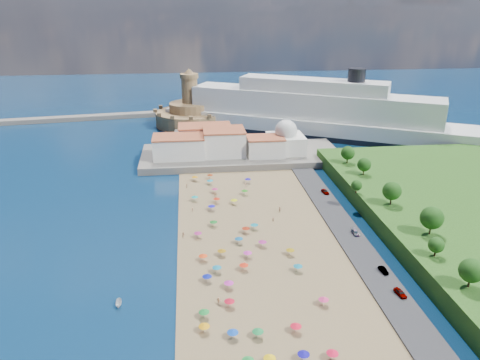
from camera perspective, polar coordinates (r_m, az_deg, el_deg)
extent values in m
plane|color=#071938|center=(146.15, -0.46, -6.49)|extent=(700.00, 700.00, 0.00)
cube|color=#59544C|center=(213.75, 0.15, 3.02)|extent=(90.00, 36.00, 3.00)
cube|color=#59544C|center=(246.06, -5.91, 5.26)|extent=(18.00, 70.00, 2.40)
cube|color=#59544C|center=(305.30, -24.89, 6.53)|extent=(199.03, 34.77, 2.60)
cube|color=silver|center=(206.89, -7.46, 3.97)|extent=(22.00, 14.00, 9.00)
cube|color=silver|center=(209.04, -1.97, 4.60)|extent=(18.00, 16.00, 11.00)
cube|color=silver|center=(207.78, 3.09, 4.05)|extent=(16.00, 12.00, 8.00)
cube|color=silver|center=(220.27, -4.30, 5.27)|extent=(24.00, 14.00, 10.00)
cube|color=silver|center=(213.37, 5.58, 4.43)|extent=(16.00, 16.00, 8.00)
sphere|color=silver|center=(211.74, 5.63, 5.99)|extent=(10.00, 10.00, 10.00)
cylinder|color=silver|center=(210.80, 5.67, 6.98)|extent=(1.20, 1.20, 1.60)
cylinder|color=#97754B|center=(274.41, -6.03, 7.50)|extent=(40.00, 40.00, 8.00)
cylinder|color=#97754B|center=(272.98, -6.09, 8.83)|extent=(24.00, 24.00, 5.00)
cylinder|color=#97754B|center=(271.15, -6.16, 10.79)|extent=(9.00, 9.00, 14.00)
cylinder|color=#97754B|center=(269.84, -6.23, 12.51)|extent=(10.40, 10.40, 2.40)
cone|color=#97754B|center=(269.46, -6.25, 13.07)|extent=(6.00, 6.00, 3.00)
cube|color=black|center=(256.55, 8.57, 5.82)|extent=(157.55, 99.32, 2.66)
cube|color=silver|center=(255.65, 8.62, 6.60)|extent=(156.48, 98.49, 9.86)
cube|color=silver|center=(253.08, 8.76, 9.12)|extent=(125.39, 79.18, 13.15)
cube|color=silver|center=(251.28, 8.88, 11.32)|extent=(74.95, 49.58, 6.58)
cylinder|color=black|center=(246.43, 14.05, 12.32)|extent=(8.77, 8.77, 6.58)
cylinder|color=gray|center=(134.10, 6.13, -8.72)|extent=(0.07, 0.07, 2.00)
cone|color=#92740D|center=(133.65, 6.14, -8.39)|extent=(2.50, 2.50, 0.60)
cylinder|color=gray|center=(149.41, -3.24, -5.35)|extent=(0.07, 0.07, 2.00)
cone|color=#11621D|center=(149.01, -3.25, -5.04)|extent=(2.50, 2.50, 0.60)
cylinder|color=gray|center=(106.28, -4.38, -17.60)|extent=(0.07, 0.07, 2.00)
cone|color=orange|center=(105.72, -4.39, -17.22)|extent=(2.50, 2.50, 0.60)
cylinder|color=gray|center=(164.96, -0.73, -2.67)|extent=(0.07, 0.07, 2.00)
cone|color=#C0C80A|center=(164.60, -0.73, -2.38)|extent=(2.50, 2.50, 0.60)
cylinder|color=gray|center=(142.95, -5.15, -6.69)|extent=(0.07, 0.07, 2.00)
cone|color=#9A2166|center=(142.54, -5.17, -6.37)|extent=(2.50, 2.50, 0.60)
cone|color=#167D2E|center=(97.60, 0.98, -21.00)|extent=(2.50, 2.50, 0.60)
cylinder|color=gray|center=(137.67, 2.76, -7.78)|extent=(0.07, 0.07, 2.00)
cone|color=#9E2175|center=(137.24, 2.77, -7.45)|extent=(2.50, 2.50, 0.60)
cylinder|color=gray|center=(174.72, -3.09, -1.31)|extent=(0.07, 0.07, 2.00)
cone|color=#AB245C|center=(174.38, -3.10, -1.03)|extent=(2.50, 2.50, 0.60)
cylinder|color=gray|center=(113.16, -1.29, -14.82)|extent=(0.07, 0.07, 2.00)
cone|color=red|center=(112.64, -1.29, -14.44)|extent=(2.50, 2.50, 0.60)
cylinder|color=gray|center=(184.19, 0.95, -0.08)|extent=(0.07, 0.07, 2.00)
cone|color=#160B99|center=(183.87, 0.95, 0.19)|extent=(2.50, 2.50, 0.60)
cylinder|color=gray|center=(106.68, 6.83, -17.54)|extent=(0.07, 0.07, 2.00)
cone|color=red|center=(106.12, 6.85, -17.16)|extent=(2.50, 2.50, 0.60)
cone|color=yellow|center=(98.19, 3.63, -20.74)|extent=(2.50, 2.50, 0.60)
cylinder|color=gray|center=(160.54, -3.48, -3.40)|extent=(0.07, 0.07, 2.00)
cone|color=#110EB9|center=(160.18, -3.49, -3.11)|extent=(2.50, 2.50, 0.60)
cylinder|color=gray|center=(115.38, 10.14, -14.40)|extent=(0.07, 0.07, 2.00)
cone|color=#C52A65|center=(114.87, 10.17, -14.03)|extent=(2.50, 2.50, 0.60)
cylinder|color=gray|center=(166.16, -2.87, -2.52)|extent=(0.07, 0.07, 2.00)
cone|color=#AC210D|center=(165.80, -2.88, -2.23)|extent=(2.50, 2.50, 0.60)
cylinder|color=gray|center=(101.35, 11.19, -20.27)|extent=(0.07, 0.07, 2.00)
cone|color=red|center=(100.77, 11.22, -19.88)|extent=(2.50, 2.50, 0.60)
cylinder|color=gray|center=(147.39, 1.76, -5.71)|extent=(0.07, 0.07, 2.00)
cone|color=#0E7487|center=(146.99, 1.76, -5.39)|extent=(2.50, 2.50, 0.60)
cylinder|color=gray|center=(139.23, -0.16, -7.40)|extent=(0.07, 0.07, 2.00)
cone|color=navy|center=(138.80, -0.16, -7.07)|extent=(2.50, 2.50, 0.60)
cylinder|color=gray|center=(145.21, 0.71, -6.13)|extent=(0.07, 0.07, 2.00)
cone|color=maroon|center=(144.80, 0.72, -5.82)|extent=(2.50, 2.50, 0.60)
cylinder|color=gray|center=(188.80, -3.68, 0.42)|extent=(0.07, 0.07, 2.00)
cone|color=maroon|center=(188.49, -3.68, 0.68)|extent=(2.50, 2.50, 0.60)
cylinder|color=gray|center=(168.28, -5.53, -2.28)|extent=(0.07, 0.07, 2.00)
cone|color=#0E8786|center=(167.93, -5.54, -2.00)|extent=(2.50, 2.50, 0.60)
cylinder|color=gray|center=(126.93, 7.07, -10.62)|extent=(0.07, 0.07, 2.00)
cone|color=#0F6E8A|center=(126.46, 7.08, -10.28)|extent=(2.50, 2.50, 0.60)
cylinder|color=gray|center=(100.27, 7.74, -20.55)|extent=(0.07, 0.07, 2.00)
cone|color=#120B93|center=(99.68, 7.77, -20.17)|extent=(2.50, 2.50, 0.60)
cylinder|color=gray|center=(172.92, 0.57, -1.52)|extent=(0.07, 0.07, 2.00)
cone|color=#208116|center=(172.57, 0.57, -1.24)|extent=(2.50, 2.50, 0.60)
cylinder|color=gray|center=(130.95, -4.52, -9.45)|extent=(0.07, 0.07, 2.00)
cone|color=red|center=(130.50, -4.53, -9.11)|extent=(2.50, 2.50, 0.60)
cylinder|color=gray|center=(133.09, -2.24, -8.85)|extent=(0.07, 0.07, 2.00)
cone|color=#94690D|center=(132.64, -2.24, -8.52)|extent=(2.50, 2.50, 0.60)
cylinder|color=gray|center=(126.46, 0.47, -10.57)|extent=(0.07, 0.07, 2.00)
cone|color=red|center=(126.00, 0.47, -10.22)|extent=(2.50, 2.50, 0.60)
cylinder|color=gray|center=(119.41, -1.36, -12.68)|extent=(0.07, 0.07, 2.00)
cone|color=#BA279C|center=(118.91, -1.37, -12.32)|extent=(2.50, 2.50, 0.60)
cylinder|color=gray|center=(132.06, 0.94, -9.10)|extent=(0.07, 0.07, 2.00)
cone|color=#BE289E|center=(131.61, 0.94, -8.76)|extent=(2.50, 2.50, 0.60)
cylinder|color=gray|center=(182.99, -3.68, -0.26)|extent=(0.07, 0.07, 2.00)
cone|color=#107B96|center=(182.66, -3.68, 0.00)|extent=(2.50, 2.50, 0.60)
cylinder|color=gray|center=(125.59, -2.84, -10.85)|extent=(0.07, 0.07, 2.00)
cone|color=#0F6D90|center=(125.11, -2.85, -10.50)|extent=(2.50, 2.50, 0.60)
cylinder|color=gray|center=(187.20, -5.52, 0.18)|extent=(0.07, 0.07, 2.00)
cone|color=#CA7E08|center=(186.88, -5.53, 0.44)|extent=(2.50, 2.50, 0.60)
cylinder|color=gray|center=(122.14, -4.03, -11.89)|extent=(0.07, 0.07, 2.00)
cone|color=#0B1794|center=(121.66, -4.04, -11.53)|extent=(2.50, 2.50, 0.60)
cylinder|color=gray|center=(110.20, -4.41, -16.00)|extent=(0.07, 0.07, 2.00)
cone|color=#15772B|center=(109.67, -4.42, -15.62)|extent=(2.50, 2.50, 0.60)
cylinder|color=gray|center=(104.45, -0.89, -18.34)|extent=(0.07, 0.07, 2.00)
cone|color=#0D41B0|center=(103.88, -0.89, -17.95)|extent=(2.50, 2.50, 0.60)
cylinder|color=gray|center=(104.73, 2.19, -18.23)|extent=(0.07, 0.07, 2.00)
cone|color=#147536|center=(104.17, 2.20, -17.84)|extent=(2.50, 2.50, 0.60)
imported|color=tan|center=(180.73, 0.70, -0.52)|extent=(1.35, 1.34, 1.87)
imported|color=tan|center=(180.56, -6.52, -0.70)|extent=(0.47, 1.05, 1.77)
imported|color=tan|center=(128.07, 0.55, -10.21)|extent=(0.90, 0.99, 1.69)
imported|color=tan|center=(159.85, 4.87, -3.58)|extent=(0.70, 1.77, 1.87)
imported|color=tan|center=(114.28, -2.64, -14.48)|extent=(1.71, 1.38, 1.83)
imported|color=tan|center=(160.03, -5.78, -3.64)|extent=(1.01, 1.18, 1.58)
imported|color=tan|center=(171.48, -3.07, -1.82)|extent=(0.99, 0.94, 1.62)
imported|color=tan|center=(143.59, -6.91, -6.66)|extent=(0.93, 0.73, 1.87)
imported|color=tan|center=(152.65, 4.06, -4.83)|extent=(0.70, 0.73, 1.68)
imported|color=white|center=(117.60, -14.56, -14.39)|extent=(1.44, 3.53, 1.35)
imported|color=gray|center=(148.03, 13.88, -6.22)|extent=(1.80, 4.20, 1.21)
imported|color=gray|center=(176.14, 10.34, -1.38)|extent=(2.39, 4.47, 1.45)
imported|color=gray|center=(122.76, 18.96, -12.86)|extent=(2.25, 4.27, 1.39)
imported|color=gray|center=(130.64, 17.08, -10.46)|extent=(1.80, 3.85, 1.22)
cylinder|color=#382314|center=(121.29, 26.16, -11.00)|extent=(0.50, 0.50, 3.11)
sphere|color=#14380F|center=(119.93, 26.37, -9.86)|extent=(5.59, 5.59, 5.59)
cylinder|color=#382314|center=(131.45, 22.69, -8.10)|extent=(0.50, 0.50, 2.27)
sphere|color=#14380F|center=(130.53, 22.81, -7.32)|extent=(4.08, 4.08, 4.08)
cylinder|color=#382314|center=(142.26, 22.18, -5.47)|extent=(0.50, 0.50, 3.61)
sphere|color=#14380F|center=(140.93, 22.36, -4.29)|extent=(6.50, 6.50, 6.50)
cylinder|color=#382314|center=(158.33, 17.91, -2.27)|extent=(0.50, 0.50, 3.35)
sphere|color=#14380F|center=(157.22, 18.04, -1.26)|extent=(6.02, 6.02, 6.02)
cylinder|color=#382314|center=(164.35, 13.97, -1.23)|extent=(0.50, 0.50, 2.08)
sphere|color=#14380F|center=(163.67, 14.03, -0.62)|extent=(3.74, 3.74, 3.74)
cylinder|color=#382314|center=(182.52, 14.83, 1.07)|extent=(0.50, 0.50, 2.89)
sphere|color=#14380F|center=(181.68, 14.90, 1.84)|extent=(5.20, 5.20, 5.20)
cylinder|color=#382314|center=(194.19, 12.95, 2.47)|extent=(0.50, 0.50, 3.06)
sphere|color=#14380F|center=(193.36, 13.01, 3.24)|extent=(5.51, 5.51, 5.51)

